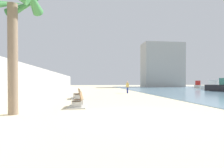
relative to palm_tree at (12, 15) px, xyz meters
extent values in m
plane|color=beige|center=(5.77, 17.02, -4.98)|extent=(120.00, 120.00, 0.00)
cube|color=#ADAAA3|center=(-1.73, 17.02, -3.41)|extent=(0.80, 64.00, 3.16)
cylinder|color=#7A6651|center=(0.03, -0.02, -2.21)|extent=(0.48, 0.48, 5.56)
cone|color=#387A3D|center=(0.29, 0.92, 0.82)|extent=(2.20, 1.11, 1.22)
cone|color=#387A3D|center=(-0.65, 0.68, 0.81)|extent=(1.92, 1.88, 1.20)
cube|color=#ADAAA3|center=(3.09, 1.70, -4.74)|extent=(0.61, 0.22, 0.50)
cube|color=#ADAAA3|center=(3.14, 3.10, -4.74)|extent=(0.61, 0.22, 0.50)
cube|color=olive|center=(3.11, 2.40, -4.53)|extent=(0.55, 1.62, 0.06)
cube|color=olive|center=(3.34, 2.39, -4.25)|extent=(0.22, 1.60, 0.50)
cube|color=#ADAAA3|center=(3.11, 2.40, -4.94)|extent=(1.17, 2.14, 0.08)
cube|color=#ADAAA3|center=(2.85, 7.71, -4.74)|extent=(0.62, 0.27, 0.50)
cube|color=#ADAAA3|center=(2.67, 9.10, -4.74)|extent=(0.62, 0.27, 0.50)
cube|color=olive|center=(2.76, 8.41, -4.53)|extent=(0.70, 1.65, 0.06)
cube|color=olive|center=(2.99, 8.44, -4.25)|extent=(0.37, 1.61, 0.50)
cube|color=#ADAAA3|center=(2.76, 8.41, -4.94)|extent=(1.36, 2.22, 0.08)
cylinder|color=navy|center=(9.40, 15.99, -4.56)|extent=(0.12, 0.12, 0.85)
cylinder|color=navy|center=(9.33, 16.09, -4.56)|extent=(0.12, 0.12, 0.85)
cube|color=gold|center=(9.36, 16.04, -3.84)|extent=(0.33, 0.37, 0.60)
sphere|color=tan|center=(9.36, 16.04, -3.39)|extent=(0.23, 0.23, 0.23)
cylinder|color=gold|center=(9.49, 15.86, -3.81)|extent=(0.09, 0.09, 0.54)
cylinder|color=gold|center=(9.24, 16.22, -3.81)|extent=(0.09, 0.09, 0.54)
cube|color=black|center=(26.37, 18.81, -4.42)|extent=(2.99, 6.65, 1.06)
cube|color=white|center=(28.91, 25.06, -4.53)|extent=(2.87, 4.80, 0.82)
cube|color=white|center=(29.00, 24.38, -3.59)|extent=(1.86, 2.19, 1.07)
cube|color=beige|center=(32.25, 35.76, -4.57)|extent=(5.04, 6.73, 0.75)
cube|color=red|center=(31.70, 34.88, -3.64)|extent=(2.59, 3.19, 1.11)
cube|color=#9E9E99|center=(26.37, 45.02, 1.60)|extent=(12.00, 6.00, 13.17)
camera|label=1|loc=(3.72, -10.12, -3.32)|focal=30.47mm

